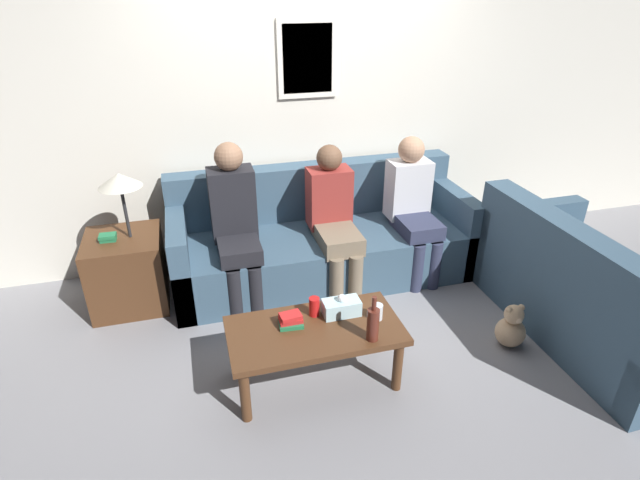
# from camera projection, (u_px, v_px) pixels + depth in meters

# --- Properties ---
(ground_plane) EXTENTS (16.00, 16.00, 0.00)m
(ground_plane) POSITION_uv_depth(u_px,v_px,m) (340.00, 305.00, 3.88)
(ground_plane) COLOR gray
(wall_back) EXTENTS (9.00, 0.08, 2.60)m
(wall_back) POSITION_uv_depth(u_px,v_px,m) (307.00, 108.00, 4.15)
(wall_back) COLOR silver
(wall_back) RESTS_ON ground_plane
(couch_main) EXTENTS (2.45, 0.90, 0.88)m
(couch_main) POSITION_uv_depth(u_px,v_px,m) (322.00, 240.00, 4.21)
(couch_main) COLOR #385166
(couch_main) RESTS_ON ground_plane
(couch_side) EXTENTS (0.90, 1.69, 0.88)m
(couch_side) POSITION_uv_depth(u_px,v_px,m) (589.00, 296.00, 3.46)
(couch_side) COLOR #385166
(couch_side) RESTS_ON ground_plane
(coffee_table) EXTENTS (1.04, 0.53, 0.40)m
(coffee_table) POSITION_uv_depth(u_px,v_px,m) (315.00, 336.00, 3.00)
(coffee_table) COLOR #4C2D19
(coffee_table) RESTS_ON ground_plane
(side_table_with_lamp) EXTENTS (0.54, 0.54, 1.06)m
(side_table_with_lamp) POSITION_uv_depth(u_px,v_px,m) (127.00, 267.00, 3.77)
(side_table_with_lamp) COLOR #4C2D19
(side_table_with_lamp) RESTS_ON ground_plane
(wine_bottle) EXTENTS (0.07, 0.07, 0.29)m
(wine_bottle) POSITION_uv_depth(u_px,v_px,m) (373.00, 323.00, 2.84)
(wine_bottle) COLOR #562319
(wine_bottle) RESTS_ON coffee_table
(drinking_glass) EXTENTS (0.07, 0.07, 0.10)m
(drinking_glass) POSITION_uv_depth(u_px,v_px,m) (377.00, 312.00, 3.04)
(drinking_glass) COLOR silver
(drinking_glass) RESTS_ON coffee_table
(book_stack) EXTENTS (0.15, 0.13, 0.08)m
(book_stack) POSITION_uv_depth(u_px,v_px,m) (291.00, 320.00, 2.99)
(book_stack) COLOR #237547
(book_stack) RESTS_ON coffee_table
(soda_can) EXTENTS (0.07, 0.07, 0.12)m
(soda_can) POSITION_uv_depth(u_px,v_px,m) (314.00, 307.00, 3.07)
(soda_can) COLOR red
(soda_can) RESTS_ON coffee_table
(tissue_box) EXTENTS (0.23, 0.12, 0.15)m
(tissue_box) POSITION_uv_depth(u_px,v_px,m) (341.00, 307.00, 3.08)
(tissue_box) COLOR silver
(tissue_box) RESTS_ON coffee_table
(person_left) EXTENTS (0.34, 0.59, 1.22)m
(person_left) POSITION_uv_depth(u_px,v_px,m) (235.00, 220.00, 3.73)
(person_left) COLOR black
(person_left) RESTS_ON ground_plane
(person_middle) EXTENTS (0.34, 0.64, 1.14)m
(person_middle) POSITION_uv_depth(u_px,v_px,m) (334.00, 215.00, 3.92)
(person_middle) COLOR #756651
(person_middle) RESTS_ON ground_plane
(person_right) EXTENTS (0.34, 0.60, 1.15)m
(person_right) POSITION_uv_depth(u_px,v_px,m) (413.00, 203.00, 4.09)
(person_right) COLOR #2D334C
(person_right) RESTS_ON ground_plane
(teddy_bear) EXTENTS (0.20, 0.20, 0.32)m
(teddy_bear) POSITION_uv_depth(u_px,v_px,m) (511.00, 328.00, 3.41)
(teddy_bear) COLOR tan
(teddy_bear) RESTS_ON ground_plane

